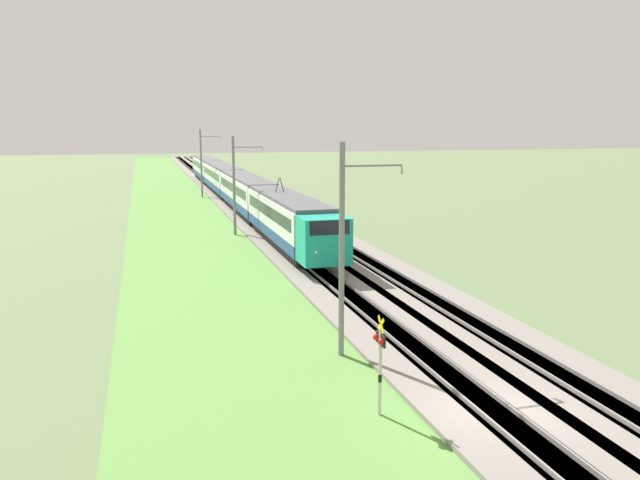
{
  "coord_description": "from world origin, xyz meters",
  "views": [
    {
      "loc": [
        -15.93,
        10.09,
        8.97
      ],
      "look_at": [
        19.5,
        0.0,
        2.24
      ],
      "focal_mm": 35.0,
      "sensor_mm": 36.0,
      "label": 1
    }
  ],
  "objects": [
    {
      "name": "track_adjacent",
      "position": [
        50.0,
        -3.82,
        0.16
      ],
      "size": [
        240.0,
        1.57,
        0.45
      ],
      "color": "#4C4238",
      "rests_on": "ground"
    },
    {
      "name": "passenger_train",
      "position": [
        56.95,
        0.0,
        2.39
      ],
      "size": [
        78.3,
        2.99,
        5.09
      ],
      "rotation": [
        0.0,
        0.0,
        3.14
      ],
      "color": "#19A88E",
      "rests_on": "ground"
    },
    {
      "name": "track_main",
      "position": [
        50.0,
        0.0,
        0.16
      ],
      "size": [
        240.0,
        1.57,
        0.45
      ],
      "color": "#4C4238",
      "rests_on": "ground"
    },
    {
      "name": "ballast_main",
      "position": [
        50.0,
        0.0,
        0.15
      ],
      "size": [
        240.0,
        4.4,
        0.3
      ],
      "color": "gray",
      "rests_on": "ground"
    },
    {
      "name": "catenary_mast_far",
      "position": [
        63.74,
        2.85,
        4.45
      ],
      "size": [
        0.22,
        2.56,
        8.61
      ],
      "color": "slate",
      "rests_on": "ground"
    },
    {
      "name": "catenary_mast_mid",
      "position": [
        35.0,
        2.85,
        4.24
      ],
      "size": [
        0.22,
        2.56,
        8.2
      ],
      "color": "slate",
      "rests_on": "ground"
    },
    {
      "name": "grass_verge",
      "position": [
        50.0,
        6.41,
        0.06
      ],
      "size": [
        240.0,
        10.37,
        0.12
      ],
      "color": "#5B8E42",
      "rests_on": "ground"
    },
    {
      "name": "ground_plane",
      "position": [
        0.0,
        0.0,
        0.0
      ],
      "size": [
        400.0,
        400.0,
        0.0
      ],
      "primitive_type": "plane",
      "color": "#60754C"
    },
    {
      "name": "ballast_adjacent",
      "position": [
        50.0,
        -3.82,
        0.15
      ],
      "size": [
        240.0,
        4.4,
        0.3
      ],
      "color": "gray",
      "rests_on": "ground"
    },
    {
      "name": "crossing_signal_near",
      "position": [
        1.01,
        3.36,
        2.01
      ],
      "size": [
        0.7,
        0.23,
        3.3
      ],
      "rotation": [
        0.0,
        0.0,
        1.57
      ],
      "color": "beige",
      "rests_on": "ground"
    },
    {
      "name": "catenary_mast_near",
      "position": [
        6.25,
        2.85,
        4.35
      ],
      "size": [
        0.22,
        2.56,
        8.41
      ],
      "color": "slate",
      "rests_on": "ground"
    }
  ]
}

